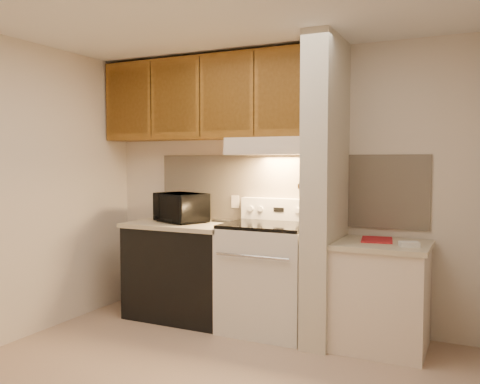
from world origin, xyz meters
The scene contains 49 objects.
floor centered at (0.00, 0.00, 0.00)m, with size 3.60×3.60×0.00m, color tan.
ceiling centered at (0.00, 0.00, 2.50)m, with size 3.60×3.60×0.00m, color white.
wall_back centered at (0.00, 1.50, 1.25)m, with size 3.60×0.02×2.50m, color beige.
wall_left centered at (-1.80, 0.00, 1.25)m, with size 0.02×3.00×2.50m, color beige.
backsplash centered at (0.00, 1.49, 1.24)m, with size 2.60×0.02×0.63m, color beige.
range_body centered at (0.00, 1.16, 0.46)m, with size 0.76×0.65×0.92m, color silver.
oven_window centered at (0.00, 0.84, 0.50)m, with size 0.50×0.01×0.30m, color black.
oven_handle centered at (0.00, 0.80, 0.72)m, with size 0.02×0.02×0.65m, color silver.
cooktop centered at (0.00, 1.16, 0.94)m, with size 0.74×0.64×0.03m, color black.
range_backguard centered at (0.00, 1.44, 1.05)m, with size 0.76×0.08×0.20m, color silver.
range_display centered at (0.00, 1.40, 1.05)m, with size 0.10×0.01×0.04m, color black.
range_knob_left_outer centered at (-0.28, 1.40, 1.05)m, with size 0.05×0.05×0.02m, color silver.
range_knob_left_inner centered at (-0.18, 1.40, 1.05)m, with size 0.05×0.05×0.02m, color silver.
range_knob_right_inner centered at (0.18, 1.40, 1.05)m, with size 0.05×0.05×0.02m, color silver.
range_knob_right_outer centered at (0.28, 1.40, 1.05)m, with size 0.05×0.05×0.02m, color silver.
dishwasher_front centered at (-0.88, 1.17, 0.43)m, with size 1.00×0.63×0.87m, color black.
left_countertop centered at (-0.88, 1.17, 0.89)m, with size 1.04×0.67×0.04m, color beige.
spoon_rest centered at (-0.55, 1.36, 0.92)m, with size 0.24×0.08×0.02m, color black.
teal_jar centered at (-0.83, 1.06, 0.96)m, with size 0.09×0.09×0.10m, color #256C68.
outlet centered at (-0.48, 1.48, 1.10)m, with size 0.08×0.01×0.12m, color beige.
microwave centered at (-0.93, 1.20, 1.05)m, with size 0.50×0.34×0.28m, color black.
partition_pillar centered at (0.51, 1.15, 1.25)m, with size 0.22×0.70×2.50m, color beige.
pillar_trim centered at (0.39, 1.15, 1.30)m, with size 0.01×0.70×0.04m, color brown.
knife_strip centered at (0.39, 1.10, 1.32)m, with size 0.02×0.42×0.04m, color black.
knife_blade_a centered at (0.38, 0.94, 1.22)m, with size 0.01×0.04×0.16m, color silver.
knife_handle_a centered at (0.38, 0.93, 1.37)m, with size 0.02×0.02×0.10m, color black.
knife_blade_b centered at (0.38, 1.02, 1.21)m, with size 0.01×0.04×0.18m, color silver.
knife_handle_b centered at (0.38, 1.02, 1.37)m, with size 0.02×0.02×0.10m, color black.
knife_blade_c centered at (0.38, 1.11, 1.20)m, with size 0.01×0.04×0.20m, color silver.
knife_handle_c centered at (0.38, 1.11, 1.37)m, with size 0.02×0.02×0.10m, color black.
knife_blade_d centered at (0.38, 1.19, 1.22)m, with size 0.01×0.04×0.16m, color silver.
knife_handle_d centered at (0.38, 1.19, 1.37)m, with size 0.02×0.02×0.10m, color black.
knife_blade_e centered at (0.38, 1.25, 1.21)m, with size 0.01×0.04×0.18m, color silver.
knife_handle_e centered at (0.38, 1.27, 1.37)m, with size 0.02×0.02×0.10m, color black.
oven_mitt centered at (0.38, 1.32, 1.21)m, with size 0.03×0.10×0.25m, color gray.
right_cab_base centered at (0.97, 1.15, 0.40)m, with size 0.70×0.60×0.81m, color beige.
right_countertop centered at (0.97, 1.15, 0.83)m, with size 0.74×0.64×0.04m, color beige.
red_folder centered at (0.91, 1.25, 0.86)m, with size 0.24×0.33×0.01m, color red.
white_box centered at (1.19, 1.05, 0.87)m, with size 0.14×0.09×0.04m, color white.
range_hood centered at (0.00, 1.28, 1.62)m, with size 0.78×0.44×0.15m, color beige.
hood_lip centered at (0.00, 1.07, 1.58)m, with size 0.78×0.04×0.06m, color beige.
upper_cabinets centered at (-0.69, 1.32, 2.08)m, with size 2.18×0.33×0.77m, color brown.
cab_door_a centered at (-1.51, 1.17, 2.08)m, with size 0.46×0.01×0.63m, color brown.
cab_gap_a centered at (-1.23, 1.16, 2.08)m, with size 0.01×0.01×0.73m, color black.
cab_door_b centered at (-0.96, 1.17, 2.08)m, with size 0.46×0.01×0.63m, color brown.
cab_gap_b centered at (-0.69, 1.16, 2.08)m, with size 0.01×0.01×0.73m, color black.
cab_door_c centered at (-0.42, 1.17, 2.08)m, with size 0.46×0.01×0.63m, color brown.
cab_gap_c centered at (-0.14, 1.16, 2.08)m, with size 0.01×0.01×0.73m, color black.
cab_door_d centered at (0.13, 1.17, 2.08)m, with size 0.46×0.01×0.63m, color brown.
Camera 1 is at (1.67, -2.93, 1.50)m, focal length 38.00 mm.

